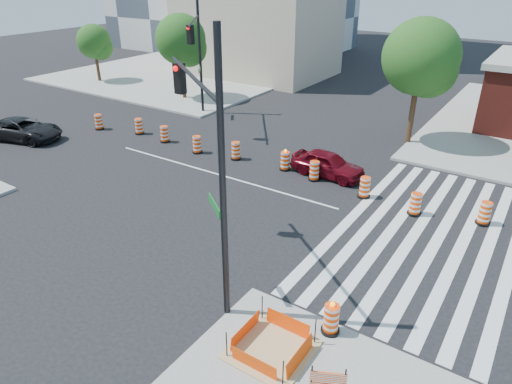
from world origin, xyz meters
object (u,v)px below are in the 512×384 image
Objects in this scene: signal_pole_nw at (197,43)px; dark_suv at (24,129)px; signal_pole_se at (206,139)px; red_coupe at (328,164)px.

dark_suv is at bearing -70.64° from signal_pole_nw.
signal_pole_nw is (6.63, 9.35, 4.61)m from dark_suv.
signal_pole_se reaches higher than signal_pole_nw.
dark_suv is 0.56× the size of signal_pole_se.
signal_pole_nw reaches higher than red_coupe.
signal_pole_se is at bearing -120.94° from dark_suv.
red_coupe is 0.45× the size of signal_pole_nw.
red_coupe is at bearing -89.83° from dark_suv.
signal_pole_se is 18.76m from signal_pole_nw.
signal_pole_se reaches higher than red_coupe.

